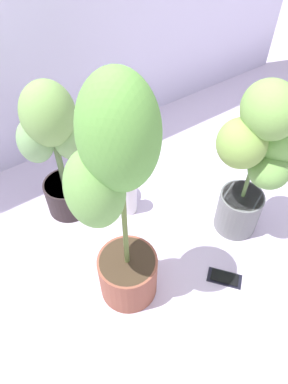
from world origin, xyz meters
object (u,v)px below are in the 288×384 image
Objects in this scene: potted_plant_front_right at (256,157)px; cell_phone at (224,278)px; nutrient_bottle at (128,196)px; potted_plant_front_left at (117,204)px; potted_plant_back_left at (55,147)px.

cell_phone is (-0.23, -0.18, -0.44)m from potted_plant_front_right.
potted_plant_front_left is at bearing -124.92° from nutrient_bottle.
nutrient_bottle is at bearing 55.08° from potted_plant_front_left.
potted_plant_back_left is at bearing 88.97° from potted_plant_front_left.
potted_plant_front_left reaches higher than potted_plant_back_left.
potted_plant_back_left is 0.71× the size of potted_plant_front_left.
potted_plant_front_left is 0.62m from nutrient_bottle.
cell_phone is (0.38, -0.20, -0.55)m from potted_plant_front_left.
potted_plant_back_left is 3.24× the size of nutrient_bottle.
nutrient_bottle is (0.24, -0.18, -0.30)m from potted_plant_back_left.
potted_plant_front_left is 6.35× the size of cell_phone.
cell_phone is at bearing -142.38° from potted_plant_front_right.
cell_phone is 0.58m from nutrient_bottle.
potted_plant_front_left is 4.60× the size of nutrient_bottle.
cell_phone is at bearing -63.34° from potted_plant_back_left.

